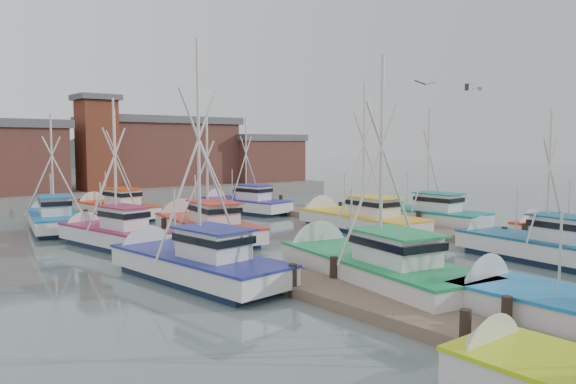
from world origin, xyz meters
TOP-DOWN VIEW (x-y plane):
  - ground at (0.00, 0.00)m, footprint 260.00×260.00m
  - dock_left at (-7.00, 4.04)m, footprint 2.30×46.00m
  - dock_right at (7.00, 4.04)m, footprint 2.30×46.00m
  - quay at (0.00, 37.00)m, footprint 44.00×16.00m
  - shed_center at (6.00, 37.00)m, footprint 14.84×9.54m
  - shed_right at (17.00, 34.00)m, footprint 8.48×6.36m
  - lookout_tower at (-2.00, 33.00)m, footprint 3.60×3.60m
  - boat_4 at (-4.42, -2.24)m, footprint 4.76×10.41m
  - boat_5 at (4.67, -4.21)m, footprint 3.41×8.71m
  - boat_6 at (-9.59, 2.55)m, footprint 4.12×9.37m
  - boat_8 at (-4.10, 10.91)m, footprint 4.37×10.15m
  - boat_9 at (4.78, 7.39)m, footprint 4.00×9.79m
  - boat_10 at (-9.36, 11.45)m, footprint 3.72×8.14m
  - boat_11 at (9.58, 6.21)m, footprint 3.50×8.91m
  - boat_12 at (-4.86, 22.53)m, footprint 3.62×8.71m
  - boat_13 at (4.22, 19.34)m, footprint 4.08×8.65m
  - boat_14 at (-9.84, 19.70)m, footprint 4.25×8.98m
  - gull_near at (-2.67, -5.58)m, footprint 1.49×0.65m
  - gull_far at (2.52, 0.49)m, footprint 1.55×0.64m

SIDE VIEW (x-z plane):
  - ground at x=0.00m, z-range 0.00..0.00m
  - dock_left at x=-7.00m, z-range -0.54..0.96m
  - dock_right at x=7.00m, z-range -0.54..0.96m
  - quay at x=0.00m, z-range 0.00..1.20m
  - boat_8 at x=-4.10m, z-range -3.22..4.58m
  - boat_5 at x=4.67m, z-range -3.13..4.48m
  - boat_13 at x=4.22m, z-range -3.37..4.72m
  - boat_14 at x=-9.84m, z-range -3.31..4.67m
  - boat_12 at x=-4.86m, z-range -3.61..4.97m
  - boat_11 at x=9.58m, z-range -3.60..4.96m
  - boat_10 at x=-9.36m, z-range -3.49..4.85m
  - boat_4 at x=-4.42m, z-range -4.13..5.50m
  - boat_9 at x=4.78m, z-range -4.30..5.67m
  - boat_6 at x=-9.59m, z-range -4.41..5.79m
  - shed_right at x=17.00m, z-range 1.24..6.44m
  - shed_center at x=6.00m, z-range 1.24..8.14m
  - lookout_tower at x=-2.00m, z-range 1.30..9.80m
  - gull_near at x=-2.67m, z-range 7.26..7.50m
  - gull_far at x=2.52m, z-range 8.27..8.51m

